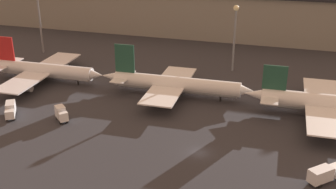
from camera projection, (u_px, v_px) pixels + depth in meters
ground at (199, 153)px, 91.68m from camera, size 600.00×600.00×0.00m
terminal_building at (253, 15)px, 175.20m from camera, size 253.57×22.52×19.79m
airplane_0 at (44, 70)px, 130.48m from camera, size 39.53×37.80×13.46m
airplane_1 at (174, 84)px, 119.33m from camera, size 44.77×30.77×14.27m
airplane_2 at (330, 104)px, 106.23m from camera, size 43.66×36.92×12.84m
service_vehicle_0 at (325, 174)px, 80.77m from camera, size 7.20×7.21×3.35m
service_vehicle_3 at (61, 114)px, 105.35m from camera, size 4.80×4.66×3.75m
service_vehicle_4 at (10, 109)px, 107.85m from camera, size 5.44×6.85×3.48m
lamp_post_0 at (39, 12)px, 154.46m from camera, size 1.80×1.80×24.29m
lamp_post_1 at (235, 29)px, 135.65m from camera, size 1.80×1.80×21.90m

